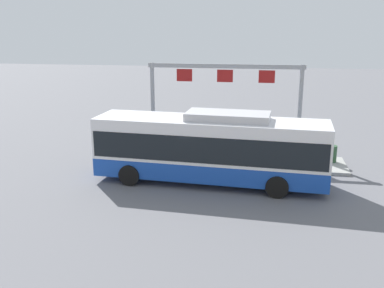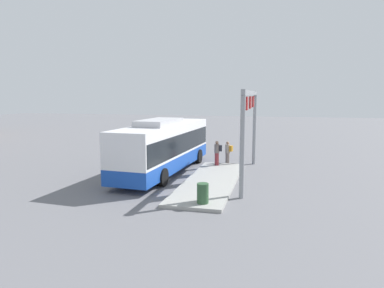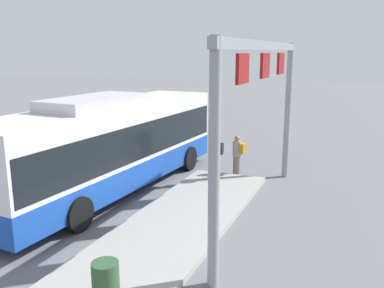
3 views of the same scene
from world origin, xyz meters
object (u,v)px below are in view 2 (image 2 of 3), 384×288
(bus_main, at_px, (164,144))
(person_waiting_near, at_px, (217,152))
(trash_bin, at_px, (203,193))
(person_boarding, at_px, (228,152))

(bus_main, xyz_separation_m, person_waiting_near, (2.29, -3.02, -0.76))
(person_waiting_near, bearing_deg, trash_bin, 87.16)
(person_boarding, height_order, trash_bin, person_boarding)
(bus_main, bearing_deg, person_boarding, -42.91)
(bus_main, height_order, trash_bin, bus_main)
(person_waiting_near, bearing_deg, person_boarding, -125.80)
(person_boarding, xyz_separation_m, person_waiting_near, (-1.11, 0.58, 0.16))
(bus_main, relative_size, person_waiting_near, 6.58)
(bus_main, bearing_deg, person_waiting_near, -49.11)
(person_boarding, relative_size, trash_bin, 1.86)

